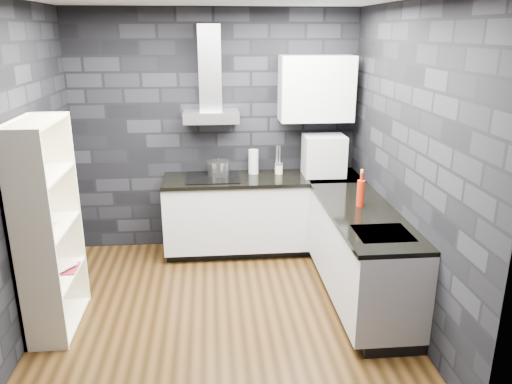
{
  "coord_description": "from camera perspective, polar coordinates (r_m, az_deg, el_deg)",
  "views": [
    {
      "loc": [
        -0.06,
        -4.01,
        2.45
      ],
      "look_at": [
        0.35,
        0.45,
        1.0
      ],
      "focal_mm": 35.0,
      "sensor_mm": 36.0,
      "label": 1
    }
  ],
  "objects": [
    {
      "name": "hood_chimney",
      "position": [
        5.52,
        -5.3,
        13.93
      ],
      "size": [
        0.24,
        0.2,
        0.9
      ],
      "primitive_type": "cube",
      "color": "silver",
      "rests_on": "hood_body"
    },
    {
      "name": "wall_left",
      "position": [
        4.44,
        -25.7,
        1.79
      ],
      "size": [
        0.05,
        3.2,
        2.7
      ],
      "primitive_type": "cube",
      "color": "black",
      "rests_on": "ground"
    },
    {
      "name": "pot",
      "position": [
        5.59,
        -4.33,
        2.68
      ],
      "size": [
        0.32,
        0.32,
        0.14
      ],
      "primitive_type": "cylinder",
      "rotation": [
        0.0,
        0.0,
        0.39
      ],
      "color": "#B4B4B8",
      "rests_on": "cooktop"
    },
    {
      "name": "counter_back_cab",
      "position": [
        5.69,
        0.72,
        -2.31
      ],
      "size": [
        2.2,
        0.6,
        0.76
      ],
      "primitive_type": "cube",
      "color": "silver",
      "rests_on": "ground"
    },
    {
      "name": "upper_cabinet",
      "position": [
        5.59,
        6.89,
        11.66
      ],
      "size": [
        0.8,
        0.35,
        0.7
      ],
      "primitive_type": "cube",
      "color": "silver",
      "rests_on": "wall_back"
    },
    {
      "name": "storage_jar",
      "position": [
        5.67,
        2.63,
        2.62
      ],
      "size": [
        0.11,
        0.11,
        0.11
      ],
      "primitive_type": "cylinder",
      "rotation": [
        0.0,
        0.0,
        0.31
      ],
      "color": "#CEB188",
      "rests_on": "counter_back_top"
    },
    {
      "name": "wall_back",
      "position": [
        5.74,
        -4.6,
        6.84
      ],
      "size": [
        3.2,
        0.05,
        2.7
      ],
      "primitive_type": "cube",
      "color": "black",
      "rests_on": "ground"
    },
    {
      "name": "ground",
      "position": [
        4.7,
        -3.85,
        -13.53
      ],
      "size": [
        3.2,
        3.2,
        0.0
      ],
      "primitive_type": "plane",
      "color": "#3E2811"
    },
    {
      "name": "book_red",
      "position": [
        4.7,
        -21.99,
        -7.03
      ],
      "size": [
        0.18,
        0.03,
        0.24
      ],
      "primitive_type": "imported",
      "rotation": [
        0.0,
        0.0,
        0.01
      ],
      "color": "maroon",
      "rests_on": "bookshelf"
    },
    {
      "name": "utensil_crock",
      "position": [
        5.7,
        2.49,
        2.75
      ],
      "size": [
        0.11,
        0.11,
        0.11
      ],
      "primitive_type": "cylinder",
      "rotation": [
        0.0,
        0.0,
        -0.32
      ],
      "color": "#B4B4B8",
      "rests_on": "counter_back_top"
    },
    {
      "name": "sink_rim",
      "position": [
        4.16,
        14.3,
        -4.62
      ],
      "size": [
        0.44,
        0.4,
        0.01
      ],
      "primitive_type": "cube",
      "color": "silver",
      "rests_on": "counter_right_top"
    },
    {
      "name": "wall_front",
      "position": [
        2.63,
        -3.46,
        -6.88
      ],
      "size": [
        3.2,
        0.05,
        2.7
      ],
      "primitive_type": "cube",
      "color": "black",
      "rests_on": "ground"
    },
    {
      "name": "glass_vase",
      "position": [
        5.66,
        -0.29,
        3.49
      ],
      "size": [
        0.14,
        0.14,
        0.27
      ],
      "primitive_type": "cylinder",
      "rotation": [
        0.0,
        0.0,
        0.3
      ],
      "color": "#B4BEC1",
      "rests_on": "counter_back_top"
    },
    {
      "name": "counter_right_top",
      "position": [
        4.6,
        12.15,
        -2.43
      ],
      "size": [
        0.62,
        1.8,
        0.04
      ],
      "primitive_type": "cube",
      "color": "black",
      "rests_on": "counter_right_cab"
    },
    {
      "name": "toekick_back",
      "position": [
        5.89,
        0.66,
        -6.1
      ],
      "size": [
        2.18,
        0.5,
        0.1
      ],
      "primitive_type": "cube",
      "color": "black",
      "rests_on": "ground"
    },
    {
      "name": "book_second",
      "position": [
        4.71,
        -21.97,
        -6.65
      ],
      "size": [
        0.14,
        0.1,
        0.21
      ],
      "primitive_type": "imported",
      "rotation": [
        0.0,
        0.0,
        -0.59
      ],
      "color": "#B2B2B2",
      "rests_on": "bookshelf"
    },
    {
      "name": "cooktop",
      "position": [
        5.53,
        -4.95,
        1.66
      ],
      "size": [
        0.58,
        0.5,
        0.01
      ],
      "primitive_type": "cube",
      "color": "black",
      "rests_on": "counter_back_top"
    },
    {
      "name": "wall_right",
      "position": [
        4.49,
        17.01,
        2.95
      ],
      "size": [
        0.05,
        3.2,
        2.7
      ],
      "primitive_type": "cube",
      "color": "black",
      "rests_on": "ground"
    },
    {
      "name": "counter_corner_top",
      "position": [
        5.7,
        8.76,
        1.75
      ],
      "size": [
        0.62,
        0.62,
        0.04
      ],
      "primitive_type": "cube",
      "color": "black",
      "rests_on": "counter_right_cab"
    },
    {
      "name": "fruit_bowl",
      "position": [
        4.38,
        -23.01,
        -3.76
      ],
      "size": [
        0.23,
        0.23,
        0.05
      ],
      "primitive_type": "imported",
      "rotation": [
        0.0,
        0.0,
        -0.2
      ],
      "color": "white",
      "rests_on": "bookshelf"
    },
    {
      "name": "red_bottle",
      "position": [
        4.69,
        11.87,
        -0.15
      ],
      "size": [
        0.08,
        0.08,
        0.25
      ],
      "primitive_type": "cylinder",
      "rotation": [
        0.0,
        0.0,
        -0.11
      ],
      "color": "#9E200B",
      "rests_on": "counter_right_top"
    },
    {
      "name": "bookshelf",
      "position": [
        4.46,
        -22.69,
        -3.87
      ],
      "size": [
        0.54,
        0.86,
        1.8
      ],
      "primitive_type": "cube",
      "rotation": [
        0.0,
        0.0,
        0.26
      ],
      "color": "#F8EFCD",
      "rests_on": "ground"
    },
    {
      "name": "appliance_garage",
      "position": [
        5.62,
        7.76,
        4.14
      ],
      "size": [
        0.46,
        0.36,
        0.45
      ],
      "primitive_type": "cube",
      "rotation": [
        0.0,
        0.0,
        -0.01
      ],
      "color": "#A9ACAF",
      "rests_on": "counter_back_top"
    },
    {
      "name": "hood_body",
      "position": [
        5.51,
        -5.14,
        8.58
      ],
      "size": [
        0.6,
        0.34,
        0.12
      ],
      "primitive_type": "cube",
      "color": "silver",
      "rests_on": "wall_back"
    },
    {
      "name": "toekick_right",
      "position": [
        4.96,
        12.08,
        -11.43
      ],
      "size": [
        0.5,
        1.78,
        0.1
      ],
      "primitive_type": "cube",
      "color": "black",
      "rests_on": "ground"
    },
    {
      "name": "counter_back_top",
      "position": [
        5.56,
        0.74,
        1.53
      ],
      "size": [
        2.2,
        0.62,
        0.04
      ],
      "primitive_type": "cube",
      "color": "black",
      "rests_on": "counter_back_cab"
    },
    {
      "name": "counter_right_cab",
      "position": [
        4.76,
        11.95,
        -6.94
      ],
      "size": [
        0.6,
        1.8,
        0.76
      ],
      "primitive_type": "cube",
      "color": "silver",
      "rests_on": "ground"
    }
  ]
}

